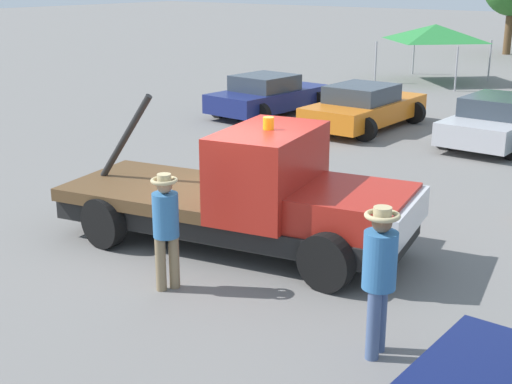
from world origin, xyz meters
The scene contains 8 objects.
ground_plane centered at (0.00, 0.00, 0.00)m, with size 160.00×160.00×0.00m, color slate.
tow_truck centered at (0.36, 0.08, 0.91)m, with size 6.40×3.35×2.51m.
person_near_truck centered at (3.75, -1.78, 1.13)m, with size 0.42×0.42×1.91m.
person_at_hood centered at (0.38, -1.98, 1.05)m, with size 0.39×0.39×1.77m.
parked_car_navy centered at (-6.64, 9.80, 0.65)m, with size 2.64×4.42×1.34m.
parked_car_orange centered at (-3.07, 9.86, 0.65)m, with size 2.49×4.61×1.34m.
parked_car_silver centered at (0.90, 10.41, 0.65)m, with size 2.51×4.78×1.34m.
canopy_tent_green centered at (-5.56, 20.15, 2.09)m, with size 3.66×3.66×2.44m.
Camera 1 is at (7.40, -8.84, 4.50)m, focal length 50.00 mm.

